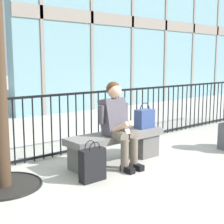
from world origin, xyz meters
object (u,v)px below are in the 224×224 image
object	(u,v)px
stone_bench	(116,145)
handbag_on_bench	(145,118)
seated_person_with_phone	(118,121)
shopping_bag	(93,165)

from	to	relation	value
stone_bench	handbag_on_bench	size ratio (longest dim) A/B	3.95
seated_person_with_phone	handbag_on_bench	bearing A→B (deg)	10.11
seated_person_with_phone	shopping_bag	distance (m)	0.82
seated_person_with_phone	stone_bench	bearing A→B (deg)	56.39
seated_person_with_phone	shopping_bag	size ratio (longest dim) A/B	2.34
stone_bench	handbag_on_bench	distance (m)	0.67
stone_bench	shopping_bag	distance (m)	0.83
seated_person_with_phone	handbag_on_bench	distance (m)	0.68
stone_bench	handbag_on_bench	bearing A→B (deg)	-0.99
stone_bench	seated_person_with_phone	size ratio (longest dim) A/B	1.32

